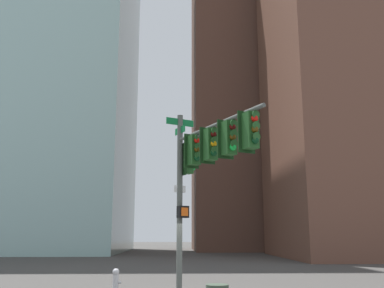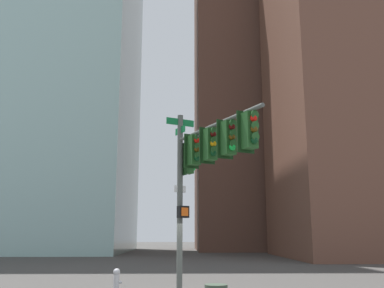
% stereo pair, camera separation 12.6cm
% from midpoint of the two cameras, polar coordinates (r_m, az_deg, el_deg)
% --- Properties ---
extents(signal_pole_assembly, '(2.71, 4.72, 6.35)m').
position_cam_midpoint_polar(signal_pole_assembly, '(13.78, 1.81, -2.01)').
color(signal_pole_assembly, '#4C514C').
rests_on(signal_pole_assembly, ground_plane).
extents(fire_hydrant, '(0.34, 0.26, 0.87)m').
position_cam_midpoint_polar(fire_hydrant, '(17.23, -9.78, -17.29)').
color(fire_hydrant, '#B2B2B7').
rests_on(fire_hydrant, ground_plane).
extents(building_brick_nearside, '(19.43, 16.61, 49.73)m').
position_cam_midpoint_polar(building_brick_nearside, '(49.91, 22.46, 16.20)').
color(building_brick_nearside, brown).
rests_on(building_brick_nearside, ground_plane).
extents(building_brick_midblock, '(16.18, 15.33, 47.25)m').
position_cam_midpoint_polar(building_brick_midblock, '(63.31, 8.02, 8.12)').
color(building_brick_midblock, brown).
rests_on(building_brick_midblock, ground_plane).
extents(building_glass_tower, '(33.04, 22.15, 63.30)m').
position_cam_midpoint_polar(building_glass_tower, '(65.18, -22.78, 16.07)').
color(building_glass_tower, '#9EC6C1').
rests_on(building_glass_tower, ground_plane).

